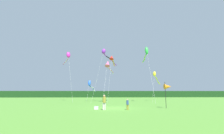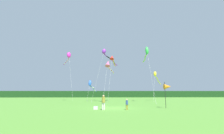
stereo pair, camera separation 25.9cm
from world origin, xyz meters
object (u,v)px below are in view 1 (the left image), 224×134
object	(u,v)px
kite_green	(146,52)
kite_red	(112,58)
banner_flag_pole	(168,87)
kite_rainbow	(108,64)
person_child	(128,104)
kite_blue	(91,85)
kite_magenta	(68,56)
cooler_box	(96,108)
kite_yellow	(155,76)
person_adult	(104,101)
kite_purple	(105,54)

from	to	relation	value
kite_green	kite_red	distance (m)	7.59
banner_flag_pole	kite_green	distance (m)	14.61
kite_green	kite_rainbow	distance (m)	8.72
person_child	kite_blue	world-z (taller)	kite_blue
banner_flag_pole	kite_magenta	size ratio (longest dim) A/B	0.29
cooler_box	kite_yellow	bearing A→B (deg)	54.25
person_child	banner_flag_pole	xyz separation A→B (m)	(5.49, 1.53, 2.00)
kite_yellow	banner_flag_pole	bearing A→B (deg)	-103.48
person_adult	kite_purple	world-z (taller)	kite_purple
cooler_box	kite_green	distance (m)	19.56
kite_purple	kite_magenta	bearing A→B (deg)	161.87
kite_yellow	kite_purple	distance (m)	13.61
person_adult	kite_magenta	xyz separation A→B (m)	(-8.58, 17.81, 9.47)
cooler_box	kite_rainbow	world-z (taller)	kite_rainbow
banner_flag_pole	kite_blue	bearing A→B (deg)	122.60
kite_magenta	kite_yellow	world-z (taller)	kite_magenta
kite_blue	kite_green	bearing A→B (deg)	-24.97
cooler_box	kite_magenta	xyz separation A→B (m)	(-7.66, 17.32, 10.24)
person_child	kite_magenta	xyz separation A→B (m)	(-11.30, 17.83, 9.73)
cooler_box	kite_yellow	distance (m)	23.54
kite_green	kite_purple	world-z (taller)	kite_green
kite_yellow	kite_green	bearing A→B (deg)	-123.49
banner_flag_pole	kite_purple	size ratio (longest dim) A/B	0.29
person_child	kite_yellow	xyz separation A→B (m)	(9.68, 19.02, 5.29)
kite_blue	kite_yellow	bearing A→B (deg)	-1.80
kite_yellow	cooler_box	bearing A→B (deg)	-125.75
kite_rainbow	person_adult	bearing A→B (deg)	-93.17
kite_green	kite_magenta	size ratio (longest dim) A/B	1.03
cooler_box	banner_flag_pole	distance (m)	9.53
kite_purple	kite_blue	bearing A→B (deg)	127.31
person_adult	kite_yellow	bearing A→B (deg)	56.86
person_adult	kite_purple	bearing A→B (deg)	89.27
cooler_box	kite_purple	distance (m)	17.72
cooler_box	kite_rainbow	bearing A→B (deg)	82.65
kite_green	kite_magenta	world-z (taller)	kite_green
kite_green	kite_rainbow	world-z (taller)	kite_green
banner_flag_pole	kite_blue	distance (m)	21.37
kite_magenta	kite_red	size ratio (longest dim) A/B	1.11
kite_yellow	kite_purple	world-z (taller)	kite_purple
kite_rainbow	kite_purple	bearing A→B (deg)	109.32
kite_magenta	kite_red	distance (m)	10.52
kite_red	kite_purple	bearing A→B (deg)	-158.81
banner_flag_pole	kite_rainbow	world-z (taller)	kite_rainbow
kite_purple	kite_blue	xyz separation A→B (m)	(-3.48, 4.56, -6.67)
kite_red	kite_rainbow	bearing A→B (deg)	-112.98
kite_magenta	person_adult	bearing A→B (deg)	-64.27
person_child	kite_purple	xyz separation A→B (m)	(-2.53, 14.96, 9.70)
kite_yellow	kite_rainbow	world-z (taller)	kite_rainbow
person_adult	person_child	xyz separation A→B (m)	(2.72, -0.02, -0.26)
person_adult	banner_flag_pole	bearing A→B (deg)	10.44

